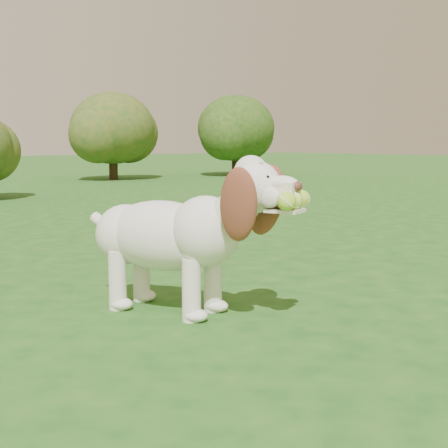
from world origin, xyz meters
TOP-DOWN VIEW (x-y plane):
  - ground at (0.00, 0.00)m, footprint 80.00×80.00m
  - dog at (0.47, 0.25)m, footprint 0.75×1.24m
  - shrub_f at (6.14, 11.13)m, footprint 2.04×2.04m
  - shrub_h at (9.77, 10.79)m, footprint 2.11×2.11m

SIDE VIEW (x-z plane):
  - ground at x=0.00m, z-range 0.00..0.00m
  - dog at x=0.47m, z-range 0.03..0.86m
  - shrub_f at x=6.14m, z-range 0.19..2.30m
  - shrub_h at x=9.77m, z-range 0.19..2.38m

